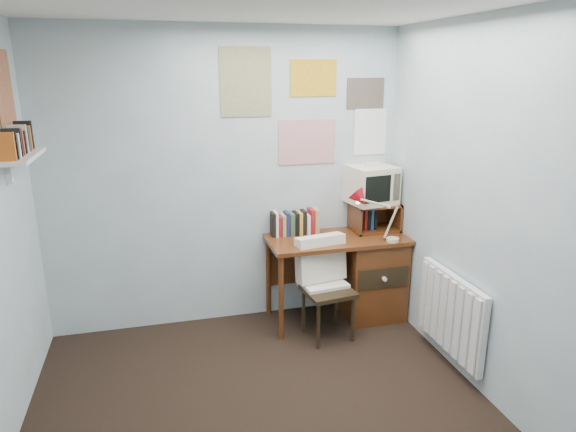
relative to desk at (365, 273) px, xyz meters
name	(u,v)px	position (x,y,z in m)	size (l,w,h in m)	color
back_wall	(227,181)	(-1.17, 0.27, 0.84)	(3.00, 0.02, 2.50)	silver
right_wall	(520,227)	(0.33, -1.48, 0.84)	(0.02, 3.50, 2.50)	silver
desk	(365,273)	(0.00, 0.00, 0.00)	(1.20, 0.55, 0.76)	#5C2E15
desk_chair	(328,291)	(-0.45, -0.30, 0.00)	(0.42, 0.40, 0.82)	black
desk_lamp	(394,219)	(0.14, -0.22, 0.55)	(0.27, 0.23, 0.39)	red
tv_riser	(375,217)	(0.12, 0.11, 0.48)	(0.40, 0.30, 0.25)	#5C2E15
crt_tv	(371,183)	(0.08, 0.13, 0.78)	(0.38, 0.35, 0.36)	beige
book_row	(305,221)	(-0.51, 0.18, 0.46)	(0.60, 0.14, 0.22)	#5C2E15
radiator	(451,314)	(0.29, -0.93, 0.01)	(0.09, 0.80, 0.60)	white
wall_shelf	(20,156)	(-2.57, -0.38, 1.21)	(0.20, 0.62, 0.24)	white
posters_back	(307,106)	(-0.47, 0.26, 1.44)	(1.20, 0.01, 0.90)	white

